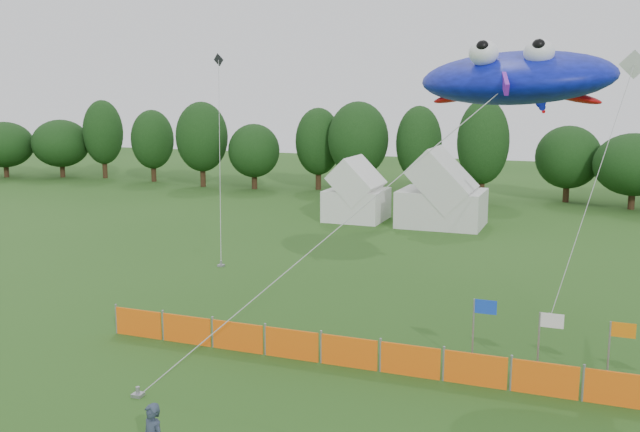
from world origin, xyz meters
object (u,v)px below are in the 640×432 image
(tent_right, at_px, (442,196))
(stingray_kite, at_px, (518,78))
(barrier_fence, at_px, (349,352))
(tent_left, at_px, (357,195))

(tent_right, height_order, stingray_kite, stingray_kite)
(barrier_fence, height_order, stingray_kite, stingray_kite)
(barrier_fence, bearing_deg, stingray_kite, 43.25)
(barrier_fence, xyz_separation_m, stingray_kite, (4.41, 4.15, 8.64))
(tent_left, bearing_deg, tent_right, -0.15)
(barrier_fence, relative_size, stingray_kite, 1.06)
(tent_left, xyz_separation_m, tent_right, (5.87, -0.02, 0.20))
(barrier_fence, distance_m, stingray_kite, 10.55)
(barrier_fence, bearing_deg, tent_right, 94.97)
(stingray_kite, bearing_deg, tent_left, 120.66)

